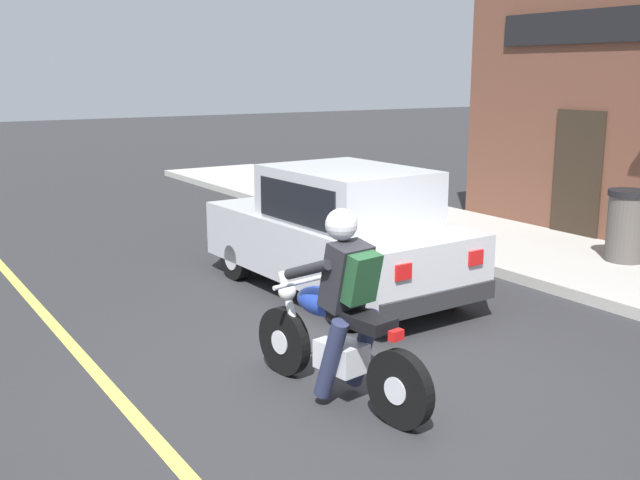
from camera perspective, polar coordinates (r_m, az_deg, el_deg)
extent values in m
plane|color=#2B2B2D|center=(6.55, 3.11, -11.39)|extent=(80.00, 80.00, 0.00)
cube|color=#ADAAA3|center=(11.83, 14.19, -0.43)|extent=(2.60, 22.00, 0.14)
cube|color=#D1C64C|center=(8.46, -19.35, -6.44)|extent=(0.12, 19.80, 0.01)
cube|color=#2D2319|center=(12.51, 19.00, 4.53)|extent=(0.04, 0.90, 2.10)
cylinder|color=black|center=(6.78, -2.75, -7.69)|extent=(0.20, 0.63, 0.62)
cylinder|color=silver|center=(6.78, -2.75, -7.69)|extent=(0.15, 0.23, 0.22)
cylinder|color=black|center=(5.84, 6.10, -11.23)|extent=(0.20, 0.63, 0.62)
cylinder|color=silver|center=(5.84, 6.10, -11.23)|extent=(0.15, 0.23, 0.22)
cube|color=silver|center=(6.23, 1.64, -8.80)|extent=(0.34, 0.44, 0.24)
ellipsoid|color=#1E3899|center=(6.26, 0.09, -4.68)|extent=(0.38, 0.56, 0.24)
cube|color=black|center=(5.94, 3.19, -6.07)|extent=(0.34, 0.59, 0.10)
cylinder|color=silver|center=(6.61, -2.24, -5.36)|extent=(0.12, 0.33, 0.68)
cylinder|color=silver|center=(6.44, -1.58, -3.24)|extent=(0.56, 0.13, 0.04)
sphere|color=silver|center=(6.60, -2.52, -3.94)|extent=(0.16, 0.16, 0.16)
cylinder|color=silver|center=(6.11, 5.36, -10.30)|extent=(0.17, 0.56, 0.08)
cube|color=red|center=(5.71, 5.82, -7.23)|extent=(0.13, 0.08, 0.08)
cylinder|color=#282D4C|center=(6.05, 0.84, -9.05)|extent=(0.19, 0.37, 0.71)
cylinder|color=#282D4C|center=(6.28, 3.29, -8.23)|extent=(0.19, 0.37, 0.71)
cube|color=#232328|center=(5.97, 2.01, -2.76)|extent=(0.39, 0.38, 0.57)
cylinder|color=#232328|center=(6.00, -0.96, -2.27)|extent=(0.17, 0.53, 0.26)
cylinder|color=#232328|center=(6.26, 1.82, -1.65)|extent=(0.17, 0.53, 0.26)
sphere|color=silver|center=(5.92, 1.64, 1.19)|extent=(0.26, 0.26, 0.26)
cube|color=#1E4728|center=(5.86, 3.09, -2.88)|extent=(0.31, 0.28, 0.42)
cylinder|color=black|center=(9.89, -6.36, -1.28)|extent=(0.20, 0.61, 0.60)
cylinder|color=silver|center=(9.89, -6.36, -1.28)|extent=(0.21, 0.34, 0.33)
cylinder|color=black|center=(10.63, 0.48, -0.22)|extent=(0.20, 0.61, 0.60)
cylinder|color=silver|center=(10.63, 0.48, -0.22)|extent=(0.21, 0.34, 0.33)
cylinder|color=black|center=(7.93, 1.98, -4.72)|extent=(0.20, 0.61, 0.60)
cylinder|color=silver|center=(7.93, 1.98, -4.72)|extent=(0.21, 0.34, 0.33)
cylinder|color=black|center=(8.84, 9.50, -3.07)|extent=(0.20, 0.61, 0.60)
cylinder|color=silver|center=(8.84, 9.50, -3.07)|extent=(0.21, 0.34, 0.33)
cube|color=#B7BABF|center=(9.20, 1.13, -0.34)|extent=(1.78, 3.76, 0.70)
cube|color=#B7BABF|center=(8.88, 2.09, 3.39)|extent=(1.51, 1.95, 0.66)
cube|color=black|center=(9.59, -1.03, 3.78)|extent=(1.34, 0.40, 0.51)
cube|color=black|center=(8.47, -1.84, 2.81)|extent=(0.09, 1.52, 0.46)
cube|color=black|center=(9.33, 5.67, 3.66)|extent=(0.09, 1.52, 0.46)
cube|color=silver|center=(10.47, -7.12, 1.83)|extent=(0.24, 0.05, 0.14)
cube|color=red|center=(7.45, 6.35, -2.42)|extent=(0.20, 0.05, 0.16)
cube|color=silver|center=(10.97, -2.41, 2.41)|extent=(0.24, 0.05, 0.14)
cube|color=red|center=(8.13, 11.77, -1.33)|extent=(0.20, 0.05, 0.16)
cube|color=#28282B|center=(10.76, -4.60, 0.16)|extent=(1.61, 0.18, 0.20)
cube|color=#28282B|center=(7.91, 8.93, -4.55)|extent=(1.61, 0.18, 0.20)
cylinder|color=#514C47|center=(11.00, 22.32, 0.81)|extent=(0.52, 0.52, 0.90)
cylinder|color=black|center=(10.92, 22.53, 3.32)|extent=(0.56, 0.56, 0.08)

